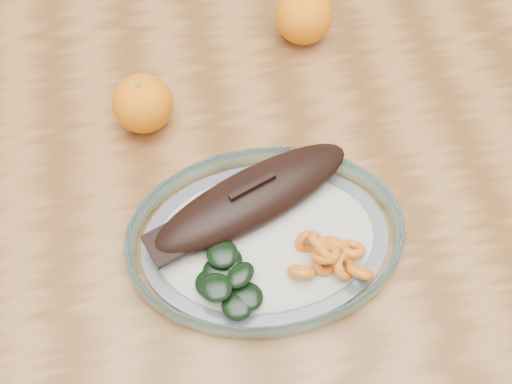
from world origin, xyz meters
TOP-DOWN VIEW (x-y plane):
  - ground at (0.00, 0.00)m, footprint 3.00×3.00m
  - dining_table at (0.00, 0.00)m, footprint 1.20×0.80m
  - plated_meal at (0.03, -0.10)m, footprint 0.61×0.61m
  - orange_left at (-0.09, 0.11)m, footprint 0.08×0.08m
  - orange_right at (0.15, 0.22)m, footprint 0.08×0.08m

SIDE VIEW (x-z plane):
  - ground at x=0.00m, z-range 0.00..0.00m
  - dining_table at x=0.00m, z-range 0.28..1.03m
  - plated_meal at x=0.03m, z-range 0.73..0.81m
  - orange_left at x=-0.09m, z-range 0.75..0.83m
  - orange_right at x=0.15m, z-range 0.75..0.83m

